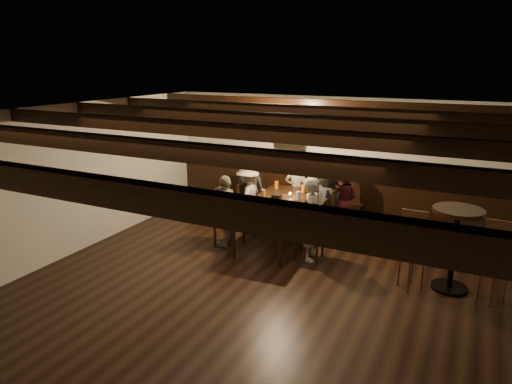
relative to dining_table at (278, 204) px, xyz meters
The scene contains 27 objects.
room 0.46m from the dining_table, 43.17° to the left, with size 7.00×7.00×7.00m.
dining_table is the anchor object (origin of this frame).
chair_left_near 0.95m from the dining_table, 151.44° to the left, with size 0.41×0.41×0.85m.
chair_left_far 0.93m from the dining_table, 144.51° to the right, with size 0.48×0.48×0.98m.
chair_right_near 0.94m from the dining_table, 35.53° to the left, with size 0.45×0.45×0.94m.
chair_right_far 0.94m from the dining_table, 28.49° to the right, with size 0.46×0.46×0.96m.
person_bench_left 1.27m from the dining_table, 138.51° to the left, with size 0.61×0.40×1.25m, color #28282B.
person_bench_centre 1.05m from the dining_table, 93.51° to the left, with size 0.47×0.31×1.28m, color #9F947F.
person_bench_right 1.27m from the dining_table, 48.51° to the left, with size 0.60×0.47×1.23m, color maroon.
person_left_near 0.88m from the dining_table, 152.55° to the left, with size 0.77×0.44×1.20m, color #AD9A92.
person_left_far 0.88m from the dining_table, 145.52° to the right, with size 0.71×0.30×1.22m, color gray.
person_right_near 0.87m from the dining_table, 34.48° to the left, with size 0.65×0.42×1.33m, color #27272A.
person_right_far 0.87m from the dining_table, 27.45° to the right, with size 0.48×0.32×1.33m, color #A49D8A.
pint_a 0.77m from the dining_table, 115.32° to the left, with size 0.07×0.07×0.14m, color #BF7219.
pint_b 0.71m from the dining_table, 72.48° to the left, with size 0.07×0.07×0.14m, color #BF7219.
pint_c 0.34m from the dining_table, 165.08° to the left, with size 0.07×0.07×0.14m, color #BF7219.
pint_d 0.38m from the dining_table, 37.20° to the left, with size 0.07×0.07×0.14m, color silver.
pint_e 0.52m from the dining_table, 112.54° to the right, with size 0.07×0.07×0.14m, color #BF7219.
pint_f 0.60m from the dining_table, 66.50° to the right, with size 0.07×0.07×0.14m, color silver.
pint_g 0.81m from the dining_table, 82.91° to the right, with size 0.07×0.07×0.14m, color #BF7219.
plate_near 0.72m from the dining_table, 98.58° to the right, with size 0.24×0.24×0.01m, color white.
plate_far 0.36m from the dining_table, 55.52° to the right, with size 0.24×0.24×0.01m, color white.
condiment_caddy 0.13m from the dining_table, 86.49° to the right, with size 0.15×0.10×0.12m, color black.
candle 0.33m from the dining_table, 71.71° to the left, with size 0.05×0.05×0.05m, color beige.
high_top_table 2.86m from the dining_table, 10.58° to the right, with size 0.65×0.65×1.16m.
bar_stool_left 2.44m from the dining_table, 17.57° to the right, with size 0.37×0.38×1.18m.
bar_stool_right 3.39m from the dining_table, 11.63° to the right, with size 0.37×0.39×1.18m.
Camera 1 is at (2.47, -4.73, 3.01)m, focal length 32.00 mm.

